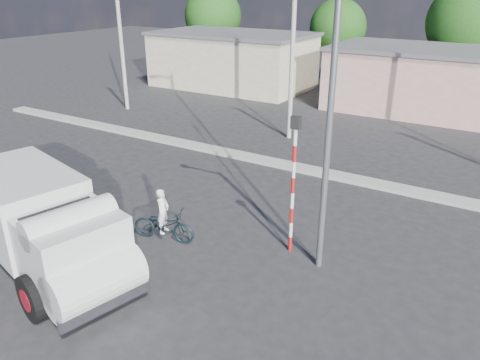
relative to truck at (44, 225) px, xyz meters
The scene contains 10 objects.
ground_plane 4.20m from the truck, 55.14° to the left, with size 120.00×120.00×0.00m, color #262528.
median 11.52m from the truck, 78.73° to the left, with size 40.00×0.80×0.16m, color #99968E.
truck is the anchor object (origin of this frame).
bicycle 3.68m from the truck, 62.72° to the left, with size 0.74×2.12×1.11m, color black.
cyclist 3.63m from the truck, 62.72° to the left, with size 0.55×0.36×1.51m, color white.
traffic_pole 7.27m from the truck, 40.90° to the left, with size 0.28×0.18×4.36m.
streetlight 8.47m from the truck, 34.67° to the left, with size 2.34×0.22×9.00m.
building_row 25.43m from the truck, 82.47° to the left, with size 37.80×7.30×4.44m.
tree_row 32.40m from the truck, 79.28° to the left, with size 43.62×7.43×8.42m.
utility_poles 16.36m from the truck, 70.17° to the left, with size 35.40×0.24×8.00m.
Camera 1 is at (8.55, -10.17, 7.82)m, focal length 35.00 mm.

